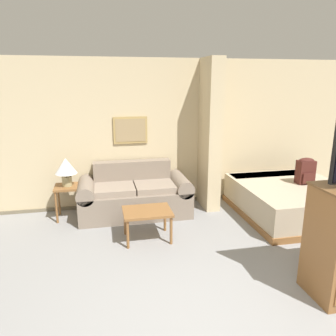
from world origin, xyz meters
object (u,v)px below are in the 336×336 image
(couch, at_px, (135,196))
(coffee_table, at_px, (147,214))
(backpack, at_px, (306,170))
(bed, at_px, (291,199))
(table_lamp, at_px, (66,168))

(couch, distance_m, coffee_table, 0.98)
(backpack, bearing_deg, coffee_table, -170.92)
(bed, xyz_separation_m, backpack, (0.24, 0.03, 0.49))
(couch, bearing_deg, bed, -12.19)
(coffee_table, height_order, backpack, backpack)
(table_lamp, bearing_deg, couch, -2.68)
(bed, bearing_deg, couch, 167.81)
(couch, xyz_separation_m, bed, (2.61, -0.56, -0.06))
(table_lamp, height_order, backpack, table_lamp)
(coffee_table, height_order, bed, bed)
(table_lamp, xyz_separation_m, backpack, (3.93, -0.58, -0.11))
(couch, distance_m, table_lamp, 1.21)
(coffee_table, xyz_separation_m, bed, (2.53, 0.41, -0.12))
(backpack, bearing_deg, couch, 169.43)
(couch, bearing_deg, coffee_table, -85.60)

